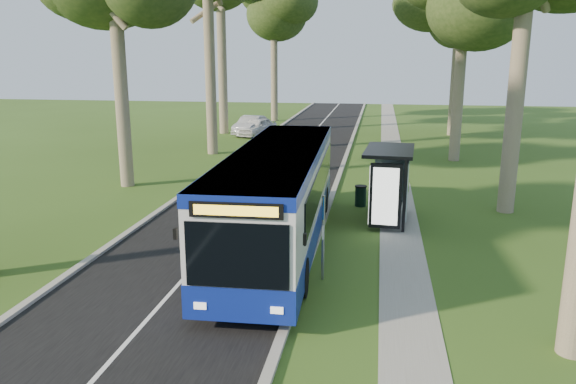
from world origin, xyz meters
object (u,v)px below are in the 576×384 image
Objects in this scene: bus at (279,198)px; car_white at (257,127)px; car_silver at (251,125)px; bus_stop_sign at (323,228)px; bus_shelter at (393,173)px; litter_bin at (361,196)px.

car_white is (-6.72, 27.06, -1.04)m from bus.
bus is at bearing -66.28° from car_silver.
bus_stop_sign is 6.38m from bus_shelter.
litter_bin is at bearing -56.55° from car_silver.
car_silver is (-7.36, 27.64, -1.01)m from bus.
car_silver is at bearing 118.95° from bus_shelter.
bus reaches higher than litter_bin.
bus_stop_sign is at bearing -95.29° from litter_bin.
bus_stop_sign is at bearing -54.86° from car_white.
bus_stop_sign is at bearing -64.37° from car_silver.
bus_shelter is (2.08, 6.02, 0.47)m from bus_stop_sign.
bus_stop_sign is 30.87m from car_white.
bus reaches higher than bus_shelter.
litter_bin is at bearing 120.67° from bus_shelter.
bus is 14.19× the size of litter_bin.
litter_bin is (0.80, 8.58, -1.13)m from bus_stop_sign.
bus_shelter is 0.75× the size of car_silver.
bus_shelter is at bearing -56.34° from car_silver.
bus is 2.78× the size of car_silver.
bus is 3.02× the size of car_white.
car_white reaches higher than litter_bin.
bus_stop_sign reaches higher than car_white.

